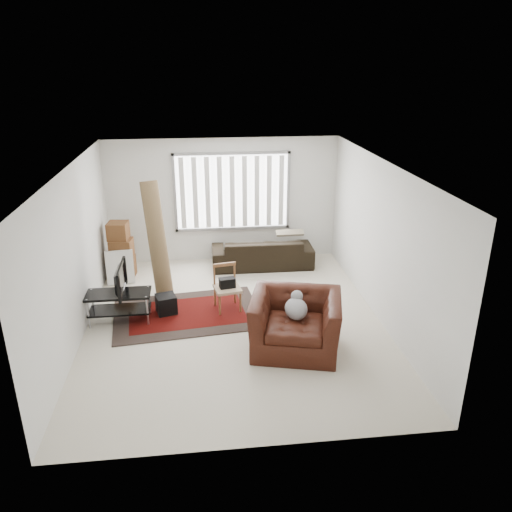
# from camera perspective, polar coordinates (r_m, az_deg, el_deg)

# --- Properties ---
(room) EXTENTS (6.00, 6.02, 2.71)m
(room) POSITION_cam_1_polar(r_m,az_deg,el_deg) (8.46, -2.67, 4.63)
(room) COLOR beige
(room) RESTS_ON ground
(persian_rug) EXTENTS (2.72, 1.97, 0.02)m
(persian_rug) POSITION_cam_1_polar(r_m,az_deg,el_deg) (9.00, -7.86, -6.52)
(persian_rug) COLOR black
(persian_rug) RESTS_ON ground
(tv_stand) EXTENTS (1.07, 0.48, 0.54)m
(tv_stand) POSITION_cam_1_polar(r_m,az_deg,el_deg) (8.84, -15.39, -4.95)
(tv_stand) COLOR black
(tv_stand) RESTS_ON ground
(tv) EXTENTS (0.11, 0.87, 0.50)m
(tv) POSITION_cam_1_polar(r_m,az_deg,el_deg) (8.67, -15.64, -2.59)
(tv) COLOR black
(tv) RESTS_ON tv_stand
(subwoofer) EXTENTS (0.41, 0.41, 0.33)m
(subwoofer) POSITION_cam_1_polar(r_m,az_deg,el_deg) (9.00, -10.23, -5.42)
(subwoofer) COLOR black
(subwoofer) RESTS_ON persian_rug
(moving_boxes) EXTENTS (0.52, 0.49, 1.18)m
(moving_boxes) POSITION_cam_1_polar(r_m,az_deg,el_deg) (10.56, -15.15, 0.43)
(moving_boxes) COLOR brown
(moving_boxes) RESTS_ON ground
(white_flatpack) EXTENTS (0.56, 0.25, 0.69)m
(white_flatpack) POSITION_cam_1_polar(r_m,az_deg,el_deg) (10.33, -15.28, -1.26)
(white_flatpack) COLOR silver
(white_flatpack) RESTS_ON ground
(rolled_rug) EXTENTS (0.62, 0.84, 2.21)m
(rolled_rug) POSITION_cam_1_polar(r_m,az_deg,el_deg) (9.38, -11.24, 1.75)
(rolled_rug) COLOR brown
(rolled_rug) RESTS_ON ground
(sofa) EXTENTS (2.18, 0.97, 0.83)m
(sofa) POSITION_cam_1_polar(r_m,az_deg,el_deg) (10.79, 0.73, 0.93)
(sofa) COLOR black
(sofa) RESTS_ON ground
(side_chair) EXTENTS (0.52, 0.52, 0.83)m
(side_chair) POSITION_cam_1_polar(r_m,az_deg,el_deg) (8.91, -3.33, -3.42)
(side_chair) COLOR tan
(side_chair) RESTS_ON ground
(armchair) EXTENTS (1.61, 1.48, 1.00)m
(armchair) POSITION_cam_1_polar(r_m,az_deg,el_deg) (7.73, 4.54, -7.21)
(armchair) COLOR #3B150C
(armchair) RESTS_ON ground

